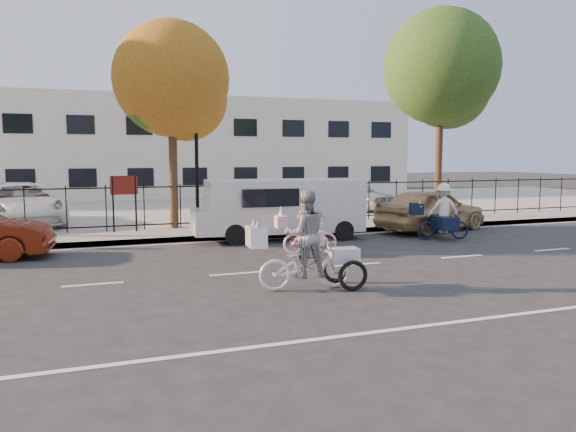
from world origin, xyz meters
name	(u,v)px	position (x,y,z in m)	size (l,w,h in m)	color
ground	(237,274)	(0.00, 0.00, 0.00)	(120.00, 120.00, 0.00)	#333334
road_markings	(237,274)	(0.00, 0.00, 0.01)	(60.00, 9.52, 0.01)	silver
curb	(193,239)	(0.00, 5.05, 0.07)	(60.00, 0.10, 0.15)	#A8A399
sidewalk	(187,234)	(0.00, 6.10, 0.07)	(60.00, 2.20, 0.15)	#A8A399
parking_lot	(153,209)	(0.00, 15.00, 0.07)	(60.00, 15.60, 0.15)	#A8A399
iron_fence	(180,206)	(0.00, 7.20, 0.90)	(58.00, 0.06, 1.50)	black
building	(132,149)	(0.00, 25.00, 3.00)	(34.00, 10.00, 6.00)	silver
lamppost	(196,140)	(0.50, 6.80, 3.11)	(0.36, 0.36, 4.33)	black
street_sign	(124,193)	(-1.85, 6.80, 1.42)	(0.85, 0.06, 1.80)	black
zebra_trike	(306,252)	(0.89, -1.83, 0.74)	(2.26, 0.96, 1.93)	white
unicorn_bike	(309,231)	(2.46, 1.75, 0.63)	(1.71, 1.21, 1.69)	#F9BDC2
bull_bike	(442,217)	(7.34, 2.73, 0.69)	(1.92, 1.35, 1.74)	black
white_van	(281,206)	(2.65, 4.50, 1.02)	(5.35, 2.20, 1.85)	silver
gold_sedan	(431,210)	(8.15, 4.50, 0.74)	(1.75, 4.34, 1.48)	tan
lot_car_b	(22,204)	(-5.11, 9.96, 0.89)	(2.44, 5.29, 1.47)	white
lot_car_d	(353,195)	(8.35, 10.81, 0.84)	(1.62, 4.03, 1.37)	#AFB4B7
tree_mid	(175,85)	(-0.06, 7.36, 4.93)	(3.84, 3.84, 7.04)	#442D1D
tree_east	(443,73)	(10.53, 7.36, 5.85)	(4.56, 4.56, 8.36)	#442D1D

